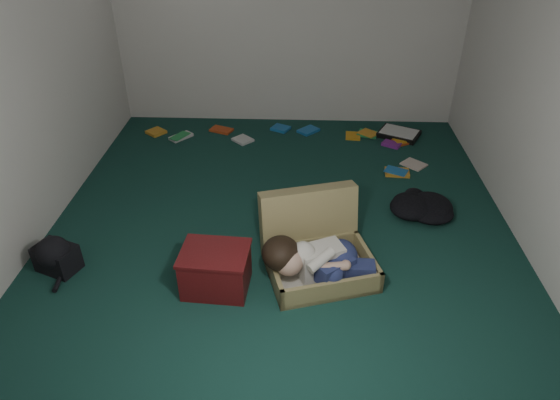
{
  "coord_description": "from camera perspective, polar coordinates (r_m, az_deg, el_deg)",
  "views": [
    {
      "loc": [
        0.14,
        -3.57,
        2.57
      ],
      "look_at": [
        0.0,
        -0.15,
        0.35
      ],
      "focal_mm": 32.0,
      "sensor_mm": 36.0,
      "label": 1
    }
  ],
  "objects": [
    {
      "name": "suitcase",
      "position": [
        3.88,
        4.1,
        -5.4
      ],
      "size": [
        0.95,
        0.94,
        0.57
      ],
      "rotation": [
        0.0,
        0.0,
        0.28
      ],
      "color": "#998A54",
      "rests_on": "floor"
    },
    {
      "name": "backpack",
      "position": [
        4.23,
        -24.16,
        -5.97
      ],
      "size": [
        0.47,
        0.43,
        0.23
      ],
      "primitive_type": null,
      "rotation": [
        0.0,
        0.0,
        -0.38
      ],
      "color": "black",
      "rests_on": "floor"
    },
    {
      "name": "wall_back",
      "position": [
        5.96,
        1.01,
        20.68
      ],
      "size": [
        4.5,
        0.0,
        4.5
      ],
      "primitive_type": "plane",
      "rotation": [
        1.57,
        0.0,
        0.0
      ],
      "color": "white",
      "rests_on": "ground"
    },
    {
      "name": "person",
      "position": [
        3.69,
        4.24,
        -6.8
      ],
      "size": [
        0.86,
        0.43,
        0.35
      ],
      "rotation": [
        0.0,
        0.0,
        0.28
      ],
      "color": "silver",
      "rests_on": "suitcase"
    },
    {
      "name": "floor",
      "position": [
        4.4,
        0.08,
        -2.76
      ],
      "size": [
        4.5,
        4.5,
        0.0
      ],
      "primitive_type": "plane",
      "color": "#143A32",
      "rests_on": "ground"
    },
    {
      "name": "wall_left",
      "position": [
        4.35,
        -27.94,
        12.24
      ],
      "size": [
        0.0,
        4.5,
        4.5
      ],
      "primitive_type": "plane",
      "rotation": [
        1.57,
        0.0,
        1.57
      ],
      "color": "white",
      "rests_on": "ground"
    },
    {
      "name": "maroon_bin",
      "position": [
        3.7,
        -7.35,
        -7.9
      ],
      "size": [
        0.51,
        0.42,
        0.34
      ],
      "rotation": [
        0.0,
        0.0,
        -0.07
      ],
      "color": "#531012",
      "rests_on": "floor"
    },
    {
      "name": "clothing_pile",
      "position": [
        4.71,
        15.69,
        -0.32
      ],
      "size": [
        0.5,
        0.41,
        0.16
      ],
      "primitive_type": null,
      "rotation": [
        0.0,
        0.0,
        -0.02
      ],
      "color": "black",
      "rests_on": "floor"
    },
    {
      "name": "wall_front",
      "position": [
        1.84,
        -2.73,
        -10.9
      ],
      "size": [
        4.5,
        0.0,
        4.5
      ],
      "primitive_type": "plane",
      "rotation": [
        -1.57,
        0.0,
        0.0
      ],
      "color": "white",
      "rests_on": "ground"
    },
    {
      "name": "wall_right",
      "position": [
        4.22,
        28.98,
        11.39
      ],
      "size": [
        0.0,
        4.5,
        4.5
      ],
      "primitive_type": "plane",
      "rotation": [
        1.57,
        0.0,
        -1.57
      ],
      "color": "white",
      "rests_on": "ground"
    },
    {
      "name": "book_scatter",
      "position": [
        5.81,
        3.11,
        6.81
      ],
      "size": [
        3.13,
        1.27,
        0.02
      ],
      "color": "orange",
      "rests_on": "floor"
    },
    {
      "name": "paper_tray",
      "position": [
        6.09,
        13.43,
        7.39
      ],
      "size": [
        0.55,
        0.5,
        0.06
      ],
      "rotation": [
        0.0,
        0.0,
        -0.47
      ],
      "color": "black",
      "rests_on": "floor"
    }
  ]
}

